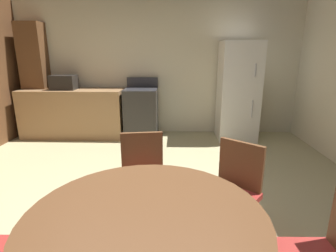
# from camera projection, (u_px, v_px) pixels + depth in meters

# --- Properties ---
(ground_plane) EXTENTS (14.00, 14.00, 0.00)m
(ground_plane) POSITION_uv_depth(u_px,v_px,m) (137.00, 230.00, 2.38)
(ground_plane) COLOR tan
(wall_back) EXTENTS (5.69, 0.12, 2.70)m
(wall_back) POSITION_uv_depth(u_px,v_px,m) (158.00, 64.00, 5.09)
(wall_back) COLOR beige
(wall_back) RESTS_ON ground
(kitchen_counter) EXTENTS (1.90, 0.60, 0.90)m
(kitchen_counter) POSITION_uv_depth(u_px,v_px,m) (74.00, 113.00, 4.99)
(kitchen_counter) COLOR #9E754C
(kitchen_counter) RESTS_ON ground
(pantry_column) EXTENTS (0.44, 0.36, 2.10)m
(pantry_column) POSITION_uv_depth(u_px,v_px,m) (37.00, 80.00, 5.02)
(pantry_column) COLOR brown
(pantry_column) RESTS_ON ground
(oven_range) EXTENTS (0.60, 0.60, 1.10)m
(oven_range) POSITION_uv_depth(u_px,v_px,m) (141.00, 113.00, 4.96)
(oven_range) COLOR #2D2B28
(oven_range) RESTS_ON ground
(refrigerator) EXTENTS (0.68, 0.68, 1.76)m
(refrigerator) POSITION_uv_depth(u_px,v_px,m) (238.00, 92.00, 4.75)
(refrigerator) COLOR white
(refrigerator) RESTS_ON ground
(microwave) EXTENTS (0.44, 0.32, 0.26)m
(microwave) POSITION_uv_depth(u_px,v_px,m) (64.00, 82.00, 4.84)
(microwave) COLOR black
(microwave) RESTS_ON kitchen_counter
(dining_table) EXTENTS (1.26, 1.26, 0.76)m
(dining_table) POSITION_uv_depth(u_px,v_px,m) (146.00, 240.00, 1.38)
(dining_table) COLOR brown
(dining_table) RESTS_ON ground
(chair_northeast) EXTENTS (0.56, 0.56, 0.87)m
(chair_northeast) POSITION_uv_depth(u_px,v_px,m) (233.00, 188.00, 2.12)
(chair_northeast) COLOR brown
(chair_northeast) RESTS_ON ground
(chair_north) EXTENTS (0.45, 0.45, 0.87)m
(chair_north) POSITION_uv_depth(u_px,v_px,m) (143.00, 175.00, 2.34)
(chair_north) COLOR brown
(chair_north) RESTS_ON ground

